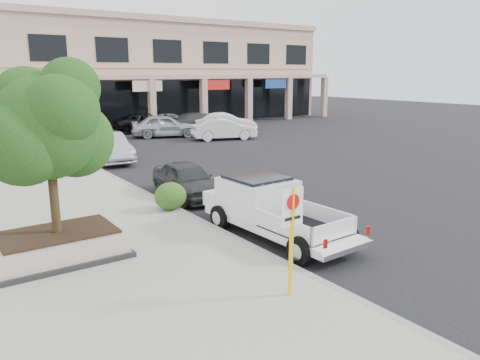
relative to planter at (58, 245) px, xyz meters
name	(u,v)px	position (x,y,z in m)	size (l,w,h in m)	color
ground	(293,238)	(6.00, -2.01, -0.48)	(120.00, 120.00, 0.00)	black
sidewalk	(44,217)	(0.50, 3.99, -0.40)	(8.00, 52.00, 0.15)	gray
curb	(155,199)	(4.45, 3.99, -0.40)	(0.20, 52.00, 0.15)	gray
strip_mall	(120,72)	(14.00, 31.93, 4.27)	(40.55, 12.43, 9.50)	tan
planter	(58,245)	(0.00, 0.00, 0.00)	(3.20, 2.20, 0.68)	black
planter_tree	(52,126)	(0.13, 0.15, 2.94)	(2.90, 2.55, 4.00)	black
no_parking_sign	(292,227)	(3.42, -4.87, 1.16)	(0.55, 0.09, 2.30)	yellow
hedge	(170,196)	(4.20, 2.18, 0.14)	(1.10, 0.99, 0.94)	#1F4513
pickup_truck	(278,210)	(5.65, -1.75, 0.36)	(1.97, 5.32, 1.68)	white
curb_car_a	(187,180)	(5.71, 3.76, 0.21)	(1.61, 3.99, 1.36)	#2B2D30
curb_car_b	(109,148)	(5.78, 12.65, 0.29)	(1.61, 4.62, 1.52)	#9A9CA1
curb_car_c	(84,142)	(5.27, 15.29, 0.29)	(2.14, 5.26, 1.53)	white
curb_car_d	(66,131)	(5.78, 21.01, 0.35)	(2.73, 5.92, 1.65)	black
lot_car_a	(165,126)	(12.58, 19.79, 0.36)	(1.97, 4.89, 1.67)	#A9ADB2
lot_car_b	(224,129)	(15.45, 16.26, 0.27)	(1.58, 4.55, 1.50)	silver
lot_car_c	(201,123)	(16.05, 20.50, 0.32)	(2.24, 5.50, 1.60)	#2D2E32
lot_car_d	(148,123)	(12.84, 23.41, 0.27)	(2.48, 5.38, 1.49)	black
lot_car_e	(171,120)	(15.52, 24.71, 0.20)	(1.58, 3.94, 1.34)	#A6A9AE
lot_car_f	(226,123)	(17.47, 19.11, 0.32)	(1.68, 4.82, 1.59)	white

